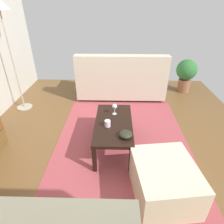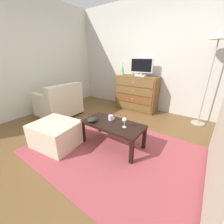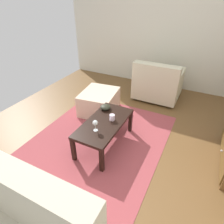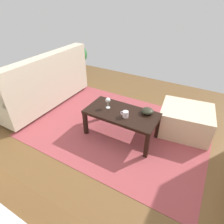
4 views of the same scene
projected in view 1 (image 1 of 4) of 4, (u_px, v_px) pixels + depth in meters
The scene contains 10 objects.
ground_plane at pixel (108, 151), 2.70m from camera, with size 5.39×4.54×0.05m, color brown.
area_rug at pixel (122, 141), 2.86m from camera, with size 2.60×1.90×0.01m, color #9E4249.
coffee_table at pixel (114, 125), 2.59m from camera, with size 0.99×0.49×0.40m.
wine_glass at pixel (115, 107), 2.69m from camera, with size 0.07×0.07×0.16m.
mug at pixel (107, 123), 2.46m from camera, with size 0.11×0.08×0.08m.
bowl_decorative at pixel (126, 134), 2.27m from camera, with size 0.16×0.16×0.07m, color #27281B.
couch_large at pixel (121, 80), 4.04m from camera, with size 0.85×1.77×0.93m.
ottoman at pixel (164, 180), 1.99m from camera, with size 0.70×0.60×0.40m, color beige.
standing_lamp at pixel (1, 16), 2.94m from camera, with size 0.32×0.32×1.86m.
potted_plant at pixel (186, 73), 4.20m from camera, with size 0.44×0.44×0.72m.
Camera 1 is at (-2.06, -0.11, 1.81)m, focal length 30.98 mm.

